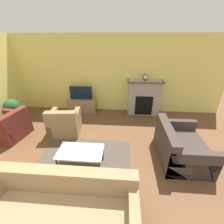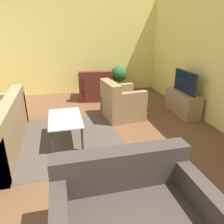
% 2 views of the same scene
% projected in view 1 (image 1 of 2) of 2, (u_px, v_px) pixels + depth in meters
% --- Properties ---
extents(wall_back, '(8.95, 0.06, 2.70)m').
position_uv_depth(wall_back, '(98.00, 75.00, 5.38)').
color(wall_back, '#EADB72').
rests_on(wall_back, ground_plane).
extents(area_rug, '(2.15, 1.75, 0.00)m').
position_uv_depth(area_rug, '(83.00, 163.00, 3.42)').
color(area_rug, '#4C4238').
rests_on(area_rug, ground_plane).
extents(fireplace, '(1.22, 0.47, 1.25)m').
position_uv_depth(fireplace, '(144.00, 97.00, 5.37)').
color(fireplace, '#9E9993').
rests_on(fireplace, ground_plane).
extents(tv_stand, '(1.03, 0.35, 0.51)m').
position_uv_depth(tv_stand, '(82.00, 105.00, 5.66)').
color(tv_stand, '#997A56').
rests_on(tv_stand, ground_plane).
extents(tv, '(0.81, 0.06, 0.49)m').
position_uv_depth(tv, '(81.00, 93.00, 5.43)').
color(tv, '#232328').
rests_on(tv, tv_stand).
extents(couch_sectional, '(2.18, 0.91, 0.82)m').
position_uv_depth(couch_sectional, '(62.00, 213.00, 2.17)').
color(couch_sectional, '#8C704C').
rests_on(couch_sectional, ground_plane).
extents(couch_loveseat, '(1.00, 1.35, 0.82)m').
position_uv_depth(couch_loveseat, '(180.00, 147.00, 3.48)').
color(couch_loveseat, '#3D332D').
rests_on(couch_loveseat, ground_plane).
extents(armchair_by_window, '(0.95, 0.99, 0.82)m').
position_uv_depth(armchair_by_window, '(10.00, 128.00, 4.19)').
color(armchair_by_window, '#5B231E').
rests_on(armchair_by_window, ground_plane).
extents(armchair_accent, '(0.91, 0.87, 0.82)m').
position_uv_depth(armchair_accent, '(65.00, 124.00, 4.36)').
color(armchair_accent, '#8C704C').
rests_on(armchair_accent, ground_plane).
extents(coffee_table, '(0.95, 0.55, 0.43)m').
position_uv_depth(coffee_table, '(81.00, 153.00, 3.16)').
color(coffee_table, '#333338').
rests_on(coffee_table, ground_plane).
extents(potted_plant, '(0.49, 0.49, 0.83)m').
position_uv_depth(potted_plant, '(13.00, 109.00, 4.81)').
color(potted_plant, '#47474C').
rests_on(potted_plant, ground_plane).
extents(mantel_clock, '(0.17, 0.07, 0.20)m').
position_uv_depth(mantel_clock, '(145.00, 77.00, 5.05)').
color(mantel_clock, '#28231E').
rests_on(mantel_clock, fireplace).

